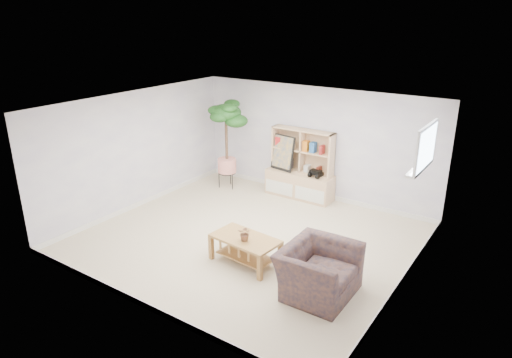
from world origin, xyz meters
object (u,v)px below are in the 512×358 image
Objects in this scene: armchair at (318,268)px; floor_tree at (227,145)px; storage_unit at (300,164)px; coffee_table at (245,250)px.

floor_tree is at bearing 53.96° from armchair.
storage_unit is at bearing 32.93° from armchair.
floor_tree is 4.56m from armchair.
floor_tree is 1.82× the size of armchair.
coffee_table is (0.64, -2.96, -0.53)m from storage_unit.
storage_unit reaches higher than armchair.
storage_unit is 1.37× the size of coffee_table.
coffee_table is 3.52m from floor_tree.
storage_unit is 0.74× the size of floor_tree.
storage_unit is at bearing 107.42° from coffee_table.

